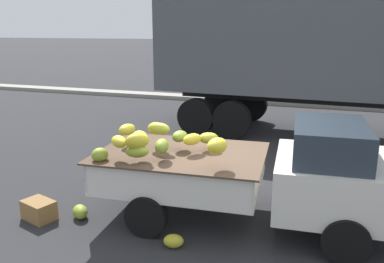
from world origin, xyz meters
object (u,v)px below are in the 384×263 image
(pickup_truck, at_px, (298,174))
(fallen_banana_bunch_by_wheel, at_px, (173,241))
(semi_trailer, at_px, (374,48))
(fallen_banana_bunch_near_tailgate, at_px, (80,212))
(produce_crate, at_px, (39,210))

(pickup_truck, xyz_separation_m, fallen_banana_bunch_by_wheel, (-1.58, -1.16, -0.79))
(semi_trailer, relative_size, fallen_banana_bunch_near_tailgate, 33.68)
(fallen_banana_bunch_near_tailgate, bearing_deg, fallen_banana_bunch_by_wheel, -11.19)
(pickup_truck, relative_size, semi_trailer, 0.40)
(pickup_truck, xyz_separation_m, semi_trailer, (1.44, 5.86, 1.65))
(pickup_truck, relative_size, fallen_banana_bunch_near_tailgate, 13.51)
(fallen_banana_bunch_near_tailgate, bearing_deg, pickup_truck, 13.47)
(pickup_truck, distance_m, semi_trailer, 6.25)
(semi_trailer, bearing_deg, fallen_banana_bunch_by_wheel, -110.98)
(fallen_banana_bunch_by_wheel, distance_m, produce_crate, 2.40)
(pickup_truck, bearing_deg, semi_trailer, 72.34)
(fallen_banana_bunch_by_wheel, relative_size, produce_crate, 0.56)
(pickup_truck, relative_size, produce_crate, 9.33)
(semi_trailer, distance_m, fallen_banana_bunch_near_tailgate, 8.57)
(fallen_banana_bunch_by_wheel, bearing_deg, semi_trailer, 66.67)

